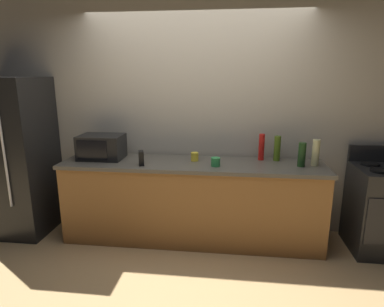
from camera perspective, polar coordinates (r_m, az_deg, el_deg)
name	(u,v)px	position (r m, az deg, el deg)	size (l,w,h in m)	color
ground_plane	(187,257)	(3.50, -0.82, -17.76)	(8.00, 8.00, 0.00)	tan
back_wall	(196,116)	(3.81, 0.74, 6.59)	(6.40, 0.10, 2.70)	#B2A893
counter_run	(192,201)	(3.65, 0.00, -8.40)	(2.84, 0.64, 0.90)	brown
refrigerator	(16,157)	(4.25, -28.58, -0.52)	(0.72, 0.73, 1.80)	black
stove_range	(382,209)	(3.96, 30.49, -8.44)	(0.60, 0.61, 1.08)	black
microwave	(102,147)	(3.77, -15.66, 1.14)	(0.48, 0.35, 0.27)	black
cordless_phone	(141,158)	(3.42, -8.94, -0.81)	(0.05, 0.11, 0.15)	black
bottle_olive_oil	(277,148)	(3.67, 14.78, 0.88)	(0.07, 0.07, 0.28)	#4C6B19
bottle_hot_sauce	(261,147)	(3.66, 12.15, 1.13)	(0.06, 0.06, 0.29)	red
bottle_wine	(302,155)	(3.51, 18.79, -0.19)	(0.08, 0.08, 0.25)	#1E3F19
bottle_vinegar	(316,153)	(3.59, 20.96, 0.12)	(0.08, 0.08, 0.27)	beige
mug_green	(216,162)	(3.36, 4.17, -1.49)	(0.10, 0.10, 0.09)	#2D8C47
mug_yellow	(195,157)	(3.56, 0.48, -0.56)	(0.08, 0.08, 0.09)	yellow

